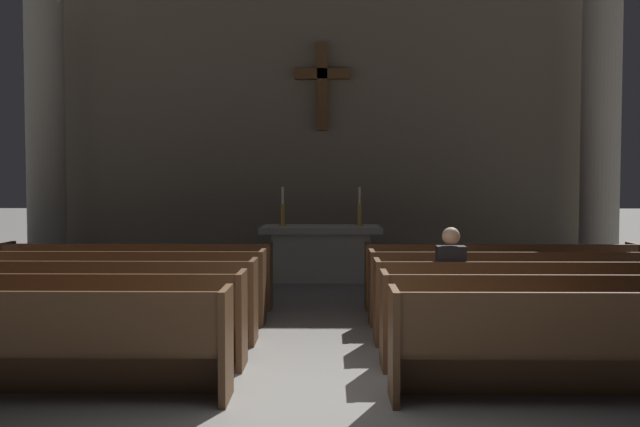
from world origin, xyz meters
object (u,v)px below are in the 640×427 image
at_px(pew_right_row_5, 501,276).
at_px(lone_worshipper, 449,282).
at_px(pew_left_row_5, 138,276).
at_px(candlestick_left, 283,213).
at_px(pew_right_row_4, 520,288).
at_px(pew_right_row_1, 623,346).
at_px(pew_right_row_2, 578,321).
at_px(altar, 321,252).
at_px(pew_left_row_3, 87,301).
at_px(pew_left_row_1, 0,344).
at_px(pew_left_row_2, 50,319).
at_px(pew_left_row_4, 115,287).
at_px(column_right_third, 601,119).
at_px(candlestick_right, 359,213).
at_px(pew_right_row_3, 546,302).

xyz_separation_m(pew_right_row_5, lone_worshipper, (-1.07, -2.09, 0.22)).
bearing_deg(pew_left_row_5, candlestick_left, 56.78).
distance_m(pew_right_row_5, lone_worshipper, 2.35).
height_order(pew_left_row_5, pew_right_row_4, same).
distance_m(pew_left_row_5, pew_right_row_4, 5.28).
xyz_separation_m(pew_left_row_5, lone_worshipper, (4.10, -2.09, 0.22)).
bearing_deg(pew_right_row_1, candlestick_left, 114.75).
bearing_deg(candlestick_left, pew_left_row_5, -123.22).
relative_size(pew_right_row_1, pew_right_row_5, 1.00).
height_order(pew_left_row_5, pew_right_row_2, same).
bearing_deg(altar, pew_left_row_3, -117.33).
distance_m(pew_left_row_1, altar, 7.58).
xyz_separation_m(pew_left_row_3, pew_right_row_5, (5.17, 2.12, 0.00)).
xyz_separation_m(pew_left_row_2, pew_right_row_4, (5.17, 2.12, 0.00)).
xyz_separation_m(pew_left_row_4, column_right_third, (7.85, 4.54, 2.51)).
xyz_separation_m(pew_left_row_1, candlestick_right, (3.29, 7.13, 0.76)).
bearing_deg(pew_right_row_5, pew_left_row_2, -148.37).
xyz_separation_m(pew_left_row_5, pew_right_row_2, (5.17, -3.19, 0.00)).
bearing_deg(altar, column_right_third, 6.50).
relative_size(pew_right_row_3, lone_worshipper, 2.90).
height_order(pew_left_row_1, pew_left_row_3, same).
height_order(pew_right_row_5, lone_worshipper, lone_worshipper).
bearing_deg(candlestick_right, pew_right_row_1, -75.18).
xyz_separation_m(pew_right_row_2, pew_right_row_3, (0.00, 1.06, 0.00)).
distance_m(pew_right_row_2, lone_worshipper, 1.55).
bearing_deg(pew_right_row_5, pew_left_row_4, -168.40).
height_order(pew_left_row_1, pew_right_row_1, same).
distance_m(pew_left_row_3, pew_right_row_3, 5.17).
bearing_deg(pew_left_row_3, lone_worshipper, 0.54).
bearing_deg(pew_left_row_5, lone_worshipper, -26.96).
bearing_deg(lone_worshipper, pew_right_row_2, -45.77).
relative_size(pew_right_row_1, altar, 1.74).
relative_size(pew_left_row_1, candlestick_left, 5.43).
relative_size(pew_left_row_4, column_right_third, 0.62).
distance_m(altar, lone_worshipper, 5.19).
bearing_deg(column_right_third, pew_left_row_2, -139.66).
relative_size(pew_right_row_4, lone_worshipper, 2.90).
relative_size(pew_left_row_2, pew_right_row_3, 1.00).
relative_size(pew_left_row_5, pew_right_row_1, 1.00).
xyz_separation_m(pew_right_row_3, column_right_third, (2.68, 5.60, 2.51)).
relative_size(column_right_third, lone_worshipper, 4.66).
height_order(pew_right_row_3, pew_right_row_4, same).
relative_size(pew_right_row_5, candlestick_right, 5.43).
distance_m(pew_left_row_5, altar, 3.87).
height_order(pew_left_row_4, pew_right_row_5, same).
distance_m(pew_left_row_3, pew_right_row_1, 5.59).
xyz_separation_m(pew_left_row_2, pew_left_row_5, (0.00, 3.19, 0.00)).
relative_size(altar, lone_worshipper, 1.67).
distance_m(pew_left_row_4, pew_left_row_5, 1.06).
bearing_deg(pew_left_row_5, pew_right_row_2, -31.63).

